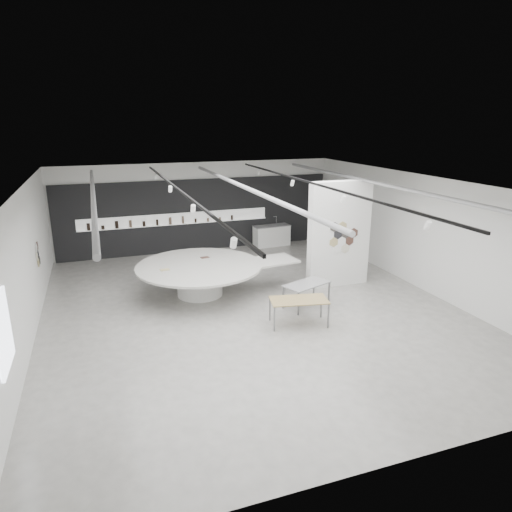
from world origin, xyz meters
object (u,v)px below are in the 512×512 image
object	(u,v)px
display_island	(202,275)
sample_table_wood	(299,301)
kitchen_counter	(272,236)
partition_column	(339,234)
sample_table_stone	(307,285)

from	to	relation	value
display_island	sample_table_wood	bearing A→B (deg)	-64.54
sample_table_wood	kitchen_counter	distance (m)	8.33
partition_column	display_island	world-z (taller)	partition_column
display_island	partition_column	bearing A→B (deg)	-15.17
display_island	sample_table_stone	bearing A→B (deg)	-43.22
partition_column	sample_table_stone	distance (m)	2.55
partition_column	kitchen_counter	world-z (taller)	partition_column
sample_table_wood	display_island	bearing A→B (deg)	122.86
display_island	sample_table_stone	distance (m)	3.44
sample_table_stone	kitchen_counter	world-z (taller)	kitchen_counter
display_island	sample_table_wood	world-z (taller)	display_island
sample_table_stone	kitchen_counter	size ratio (longest dim) A/B	0.93
sample_table_wood	sample_table_stone	size ratio (longest dim) A/B	1.07
partition_column	kitchen_counter	size ratio (longest dim) A/B	2.10
sample_table_wood	sample_table_stone	world-z (taller)	sample_table_wood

